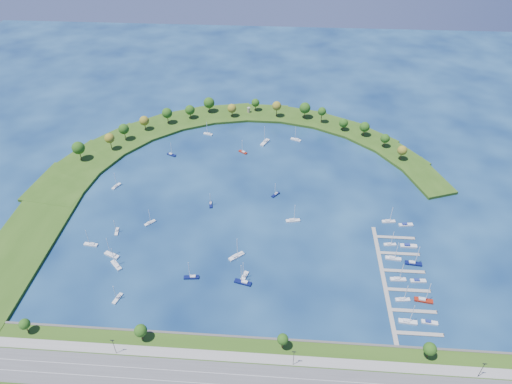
# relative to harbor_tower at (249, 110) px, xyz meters

# --- Properties ---
(ground) EXTENTS (700.00, 700.00, 0.00)m
(ground) POSITION_rel_harbor_tower_xyz_m (9.16, -117.20, -4.31)
(ground) COLOR #07183E
(ground) RESTS_ON ground
(south_shoreline) EXTENTS (420.00, 43.10, 11.60)m
(south_shoreline) POSITION_rel_harbor_tower_xyz_m (9.19, -240.08, -3.31)
(south_shoreline) COLOR #284813
(south_shoreline) RESTS_ON ground
(breakwater) EXTENTS (286.74, 247.64, 2.00)m
(breakwater) POSITION_rel_harbor_tower_xyz_m (-37.16, -68.48, -3.32)
(breakwater) COLOR #284813
(breakwater) RESTS_ON ground
(breakwater_trees) EXTENTS (238.99, 92.33, 14.67)m
(breakwater_trees) POSITION_rel_harbor_tower_xyz_m (-11.46, -29.18, 6.43)
(breakwater_trees) COLOR #382314
(breakwater_trees) RESTS_ON breakwater
(harbor_tower) EXTENTS (2.60, 2.60, 4.51)m
(harbor_tower) POSITION_rel_harbor_tower_xyz_m (0.00, 0.00, 0.00)
(harbor_tower) COLOR gray
(harbor_tower) RESTS_ON breakwater
(dock_system) EXTENTS (24.28, 82.00, 1.60)m
(dock_system) POSITION_rel_harbor_tower_xyz_m (94.46, -178.20, -3.96)
(dock_system) COLOR gray
(dock_system) RESTS_ON ground
(moored_boat_0) EXTENTS (3.03, 6.84, 9.72)m
(moored_boat_0) POSITION_rel_harbor_tower_xyz_m (-66.56, -151.90, -3.46)
(moored_boat_0) COLOR silver
(moored_boat_0) RESTS_ON ground
(moored_boat_1) EXTENTS (8.32, 3.08, 11.95)m
(moored_boat_1) POSITION_rel_harbor_tower_xyz_m (-15.35, -184.26, -3.40)
(moored_boat_1) COLOR #0A1041
(moored_boat_1) RESTS_ON ground
(moored_boat_2) EXTENTS (8.03, 8.04, 13.05)m
(moored_boat_2) POSITION_rel_harbor_tower_xyz_m (-58.22, -178.74, -3.37)
(moored_boat_2) COLOR silver
(moored_boat_2) RESTS_ON ground
(moored_boat_3) EXTENTS (8.29, 3.14, 11.89)m
(moored_boat_3) POSITION_rel_harbor_tower_xyz_m (-77.99, -163.89, -3.41)
(moored_boat_3) COLOR silver
(moored_boat_3) RESTS_ON ground
(moored_boat_4) EXTENTS (6.47, 6.52, 10.55)m
(moored_boat_4) POSITION_rel_harbor_tower_xyz_m (-48.72, -142.97, -3.44)
(moored_boat_4) COLOR silver
(moored_boat_4) RESTS_ON ground
(moored_boat_5) EXTENTS (8.95, 4.06, 12.71)m
(moored_boat_5) POSITION_rel_harbor_tower_xyz_m (38.47, -134.74, -3.38)
(moored_boat_5) COLOR silver
(moored_boat_5) RESTS_ON ground
(moored_boat_6) EXTENTS (4.05, 7.45, 10.56)m
(moored_boat_6) POSITION_rel_harbor_tower_xyz_m (-50.48, -200.90, -3.44)
(moored_boat_6) COLOR silver
(moored_boat_6) RESTS_ON ground
(moored_boat_7) EXTENTS (3.07, 6.90, 9.81)m
(moored_boat_7) POSITION_rel_harbor_tower_xyz_m (-14.27, -122.68, -3.46)
(moored_boat_7) COLOR #0A1041
(moored_boat_7) RESTS_ON ground
(moored_boat_8) EXTENTS (4.95, 7.66, 10.96)m
(moored_boat_8) POSITION_rel_harbor_tower_xyz_m (-80.88, -108.16, -3.43)
(moored_boat_8) COLOR silver
(moored_boat_8) RESTS_ON ground
(moored_boat_9) EXTENTS (5.71, 6.49, 9.97)m
(moored_boat_9) POSITION_rel_harbor_tower_xyz_m (26.98, -109.47, -3.45)
(moored_boat_9) COLOR #0A1041
(moored_boat_9) RESTS_ON ground
(moored_boat_10) EXTENTS (9.44, 5.87, 13.46)m
(moored_boat_10) POSITION_rel_harbor_tower_xyz_m (-63.12, -171.34, -3.36)
(moored_boat_10) COLOR silver
(moored_boat_10) RESTS_ON ground
(moored_boat_11) EXTENTS (4.74, 8.76, 12.41)m
(moored_boat_11) POSITION_rel_harbor_tower_xyz_m (12.68, -182.19, -3.39)
(moored_boat_11) COLOR silver
(moored_boat_11) RESTS_ON ground
(moored_boat_12) EXTENTS (7.47, 5.07, 10.76)m
(moored_boat_12) POSITION_rel_harbor_tower_xyz_m (-52.17, -67.18, -3.44)
(moored_boat_12) COLOR #0A1041
(moored_boat_12) RESTS_ON ground
(moored_boat_13) EXTENTS (7.08, 5.72, 10.58)m
(moored_boat_13) POSITION_rel_harbor_tower_xyz_m (0.62, -59.85, -3.44)
(moored_boat_13) COLOR maroon
(moored_boat_13) RESTS_ON ground
(moored_boat_14) EXTENTS (8.50, 5.49, 12.17)m
(moored_boat_14) POSITION_rel_harbor_tower_xyz_m (40.30, -39.31, -3.40)
(moored_boat_14) COLOR silver
(moored_boat_14) RESTS_ON ground
(moored_boat_15) EXTENTS (8.83, 8.11, 13.80)m
(moored_boat_15) POSITION_rel_harbor_tower_xyz_m (6.97, -167.39, -3.35)
(moored_boat_15) COLOR silver
(moored_boat_15) RESTS_ON ground
(moored_boat_16) EXTENTS (9.55, 4.77, 13.52)m
(moored_boat_16) POSITION_rel_harbor_tower_xyz_m (12.55, -185.93, -3.36)
(moored_boat_16) COLOR #0A1041
(moored_boat_16) RESTS_ON ground
(moored_boat_17) EXTENTS (7.79, 4.16, 11.03)m
(moored_boat_17) POSITION_rel_harbor_tower_xyz_m (-29.53, -35.54, -3.43)
(moored_boat_17) COLOR silver
(moored_boat_17) RESTS_ON ground
(moored_boat_18) EXTENTS (7.12, 10.57, 15.20)m
(moored_boat_18) POSITION_rel_harbor_tower_xyz_m (16.41, -45.17, -3.30)
(moored_boat_18) COLOR silver
(moored_boat_18) RESTS_ON ground
(docked_boat_0) EXTENTS (9.03, 3.19, 13.02)m
(docked_boat_0) POSITION_rel_harbor_tower_xyz_m (94.67, -204.85, -3.37)
(docked_boat_0) COLOR silver
(docked_boat_0) RESTS_ON ground
(docked_boat_1) EXTENTS (7.94, 3.01, 1.58)m
(docked_boat_1) POSITION_rel_harbor_tower_xyz_m (105.15, -204.42, -3.73)
(docked_boat_1) COLOR silver
(docked_boat_1) RESTS_ON ground
(docked_boat_2) EXTENTS (7.60, 2.89, 10.90)m
(docked_boat_2) POSITION_rel_harbor_tower_xyz_m (94.70, -191.34, -3.43)
(docked_boat_2) COLOR silver
(docked_boat_2) RESTS_ON ground
(docked_boat_3) EXTENTS (9.49, 3.94, 13.53)m
(docked_boat_3) POSITION_rel_harbor_tower_xyz_m (105.16, -191.14, -3.36)
(docked_boat_3) COLOR maroon
(docked_boat_3) RESTS_ON ground
(docked_boat_4) EXTENTS (8.45, 2.71, 12.27)m
(docked_boat_4) POSITION_rel_harbor_tower_xyz_m (94.68, -177.89, -3.39)
(docked_boat_4) COLOR silver
(docked_boat_4) RESTS_ON ground
(docked_boat_5) EXTENTS (8.34, 2.79, 1.68)m
(docked_boat_5) POSITION_rel_harbor_tower_xyz_m (105.14, -178.24, -3.69)
(docked_boat_5) COLOR silver
(docked_boat_5) RESTS_ON ground
(docked_boat_6) EXTENTS (8.89, 3.31, 12.77)m
(docked_boat_6) POSITION_rel_harbor_tower_xyz_m (94.67, -162.64, -3.38)
(docked_boat_6) COLOR silver
(docked_boat_6) RESTS_ON ground
(docked_boat_7) EXTENTS (9.37, 3.57, 13.43)m
(docked_boat_7) POSITION_rel_harbor_tower_xyz_m (105.16, -165.69, -3.36)
(docked_boat_7) COLOR #0A1041
(docked_boat_7) RESTS_ON ground
(docked_boat_8) EXTENTS (7.25, 2.76, 10.39)m
(docked_boat_8) POSITION_rel_harbor_tower_xyz_m (94.70, -151.47, -3.44)
(docked_boat_8) COLOR silver
(docked_boat_8) RESTS_ON ground
(docked_boat_9) EXTENTS (9.45, 2.66, 1.93)m
(docked_boat_9) POSITION_rel_harbor_tower_xyz_m (105.12, -152.07, -3.60)
(docked_boat_9) COLOR silver
(docked_boat_9) RESTS_ON ground
(docked_boat_10) EXTENTS (8.27, 3.19, 11.84)m
(docked_boat_10) POSITION_rel_harbor_tower_xyz_m (97.08, -131.32, -3.41)
(docked_boat_10) COLOR silver
(docked_boat_10) RESTS_ON ground
(docked_boat_11) EXTENTS (8.75, 3.53, 1.73)m
(docked_boat_11) POSITION_rel_harbor_tower_xyz_m (107.04, -133.71, -3.67)
(docked_boat_11) COLOR silver
(docked_boat_11) RESTS_ON ground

